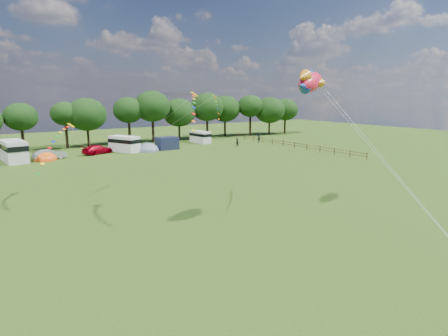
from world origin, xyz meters
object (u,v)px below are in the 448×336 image
car_c (98,149)px  walker_b (259,139)px  car_b (50,154)px  fish_kite (309,82)px  tent_orange (45,160)px  walker_a (237,143)px  campervan_c (124,143)px  tent_greyblue (148,151)px  campervan_b (14,150)px  campervan_d (200,137)px

car_c → walker_b: walker_b is taller
car_b → fish_kite: 42.82m
tent_orange → walker_a: 32.16m
car_b → campervan_c: campervan_c is taller
car_c → tent_greyblue: bearing=-122.2°
campervan_b → walker_b: bearing=-99.3°
campervan_d → tent_greyblue: 13.88m
tent_orange → walker_a: size_ratio=2.30×
campervan_d → campervan_b: bearing=91.2°
tent_greyblue → walker_b: walker_b is taller
tent_greyblue → campervan_c: bearing=157.3°
tent_greyblue → fish_kite: bearing=-94.6°
car_b → car_c: car_b is taller
fish_kite → tent_greyblue: bearing=62.0°
car_b → campervan_b: bearing=72.6°
tent_greyblue → walker_a: (15.72, -4.21, 0.77)m
car_c → campervan_d: (21.10, 2.99, 0.52)m
tent_greyblue → tent_orange: bearing=-179.5°
tent_orange → fish_kite: fish_kite is taller
car_b → walker_a: size_ratio=2.71×
tent_greyblue → walker_b: (22.99, -1.61, 0.79)m
car_b → campervan_d: bearing=-90.3°
car_b → tent_orange: size_ratio=1.18×
campervan_b → campervan_d: bearing=-89.5°
car_c → walker_a: bearing=-124.7°
tent_orange → walker_a: bearing=-7.3°
campervan_b → tent_orange: bearing=-110.3°
campervan_d → tent_orange: (-29.21, -4.74, -1.25)m
tent_orange → car_c: bearing=12.1°
campervan_b → campervan_c: bearing=-93.7°
car_b → tent_greyblue: bearing=-99.8°
car_c → campervan_c: (4.48, -0.10, 0.69)m
walker_a → tent_greyblue: bearing=-14.2°
car_c → campervan_d: 21.32m
walker_a → fish_kite: bearing=62.7°
car_c → walker_b: (31.05, -3.21, 0.07)m
walker_b → tent_orange: bearing=-19.3°
tent_greyblue → walker_b: 23.05m
campervan_c → tent_greyblue: 4.14m
campervan_b → car_b: bearing=-104.3°
campervan_c → walker_a: bearing=-131.1°
campervan_b → fish_kite: 44.76m
car_c → tent_orange: car_c is taller
car_b → walker_a: (31.21, -4.39, 0.04)m
car_b → tent_greyblue: 15.51m
walker_a → campervan_d: bearing=-72.2°
tent_greyblue → walker_a: walker_a is taller
walker_a → car_c: bearing=-12.9°
campervan_c → car_b: bearing=71.7°
campervan_c → tent_orange: 12.78m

